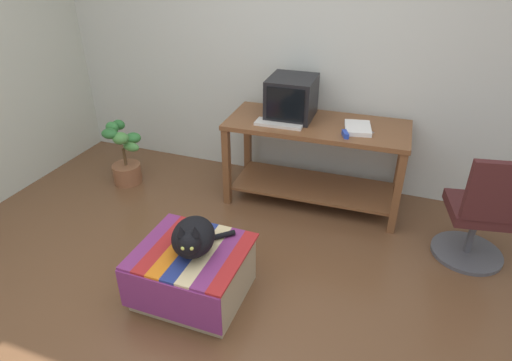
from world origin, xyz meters
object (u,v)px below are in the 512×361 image
(keyboard, at_px, (279,124))
(ottoman_with_blanket, at_px, (193,272))
(office_chair, at_px, (480,217))
(stapler, at_px, (345,134))
(tv_monitor, at_px, (292,98))
(potted_plant, at_px, (125,158))
(cat, at_px, (193,237))
(book, at_px, (358,128))
(desk, at_px, (315,149))

(keyboard, relative_size, ottoman_with_blanket, 0.57)
(office_chair, xyz_separation_m, stapler, (-1.05, 0.21, 0.40))
(tv_monitor, relative_size, potted_plant, 0.73)
(potted_plant, height_order, office_chair, office_chair)
(tv_monitor, xyz_separation_m, cat, (-0.18, -1.53, -0.44))
(ottoman_with_blanket, relative_size, cat, 1.51)
(cat, bearing_deg, book, 42.91)
(stapler, bearing_deg, desk, 120.70)
(ottoman_with_blanket, distance_m, cat, 0.30)
(keyboard, height_order, stapler, stapler)
(keyboard, distance_m, potted_plant, 1.60)
(desk, xyz_separation_m, cat, (-0.43, -1.47, -0.03))
(book, height_order, stapler, stapler)
(desk, height_order, potted_plant, desk)
(desk, distance_m, ottoman_with_blanket, 1.57)
(desk, height_order, book, book)
(ottoman_with_blanket, height_order, stapler, stapler)
(tv_monitor, bearing_deg, desk, -15.87)
(stapler, bearing_deg, ottoman_with_blanket, -142.64)
(potted_plant, distance_m, office_chair, 3.12)
(desk, height_order, office_chair, office_chair)
(keyboard, bearing_deg, tv_monitor, 78.29)
(tv_monitor, xyz_separation_m, office_chair, (1.57, -0.47, -0.55))
(keyboard, relative_size, potted_plant, 0.66)
(book, distance_m, ottoman_with_blanket, 1.74)
(tv_monitor, height_order, cat, tv_monitor)
(tv_monitor, distance_m, keyboard, 0.27)
(tv_monitor, bearing_deg, stapler, -28.70)
(desk, distance_m, book, 0.43)
(desk, height_order, keyboard, keyboard)
(desk, xyz_separation_m, ottoman_with_blanket, (-0.45, -1.46, -0.33))
(book, distance_m, office_chair, 1.12)
(potted_plant, bearing_deg, cat, -40.45)
(potted_plant, bearing_deg, book, 7.18)
(tv_monitor, height_order, book, tv_monitor)
(tv_monitor, relative_size, ottoman_with_blanket, 0.63)
(desk, xyz_separation_m, stapler, (0.27, -0.20, 0.26))
(desk, relative_size, ottoman_with_blanket, 2.21)
(keyboard, bearing_deg, stapler, -6.57)
(book, height_order, cat, book)
(keyboard, height_order, book, book)
(book, distance_m, potted_plant, 2.21)
(keyboard, bearing_deg, potted_plant, -176.45)
(cat, xyz_separation_m, potted_plant, (-1.37, 1.16, -0.22))
(desk, relative_size, keyboard, 3.88)
(office_chair, bearing_deg, cat, 20.41)
(ottoman_with_blanket, bearing_deg, tv_monitor, 82.40)
(cat, xyz_separation_m, office_chair, (1.75, 1.06, -0.10))
(ottoman_with_blanket, height_order, office_chair, office_chair)
(book, bearing_deg, desk, 162.31)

